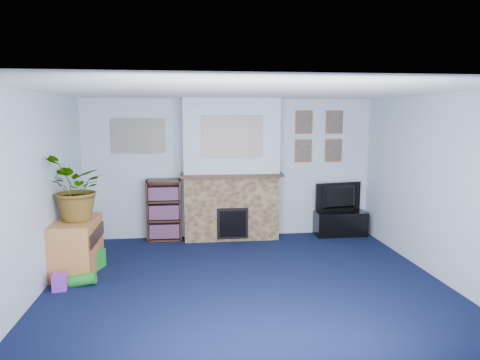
{
  "coord_description": "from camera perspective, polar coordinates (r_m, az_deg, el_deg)",
  "views": [
    {
      "loc": [
        -0.69,
        -5.13,
        2.11
      ],
      "look_at": [
        0.01,
        0.87,
        1.2
      ],
      "focal_mm": 32.0,
      "sensor_mm": 36.0,
      "label": 1
    }
  ],
  "objects": [
    {
      "name": "bookshelf",
      "position": [
        7.43,
        -10.06,
        -4.11
      ],
      "size": [
        0.58,
        0.28,
        1.05
      ],
      "color": "#331C12",
      "rests_on": "ground"
    },
    {
      "name": "chimney_breast",
      "position": [
        7.27,
        -1.18,
        1.22
      ],
      "size": [
        1.72,
        0.5,
        2.4
      ],
      "color": "brown",
      "rests_on": "ground"
    },
    {
      "name": "toy_ball",
      "position": [
        6.7,
        -20.99,
        -9.59
      ],
      "size": [
        0.19,
        0.19,
        0.19
      ],
      "primitive_type": "sphere",
      "color": "#198C26",
      "rests_on": "ground"
    },
    {
      "name": "tv_stand",
      "position": [
        7.86,
        13.22,
        -5.57
      ],
      "size": [
        0.9,
        0.38,
        0.43
      ],
      "primitive_type": "cube",
      "color": "black",
      "rests_on": "ground"
    },
    {
      "name": "potted_plant",
      "position": [
        6.04,
        -20.96,
        -1.0
      ],
      "size": [
        0.78,
        0.88,
        0.89
      ],
      "primitive_type": "imported",
      "rotation": [
        0.0,
        0.0,
        4.84
      ],
      "color": "#26661E",
      "rests_on": "sideboard"
    },
    {
      "name": "portrait_bl",
      "position": [
        7.65,
        8.44,
        3.87
      ],
      "size": [
        0.3,
        0.03,
        0.4
      ],
      "primitive_type": "cube",
      "color": "brown",
      "rests_on": "wall_back"
    },
    {
      "name": "wall_right",
      "position": [
        6.11,
        24.9,
        -0.82
      ],
      "size": [
        0.04,
        4.5,
        2.4
      ],
      "primitive_type": "cube",
      "color": "#AEBED3",
      "rests_on": "ground"
    },
    {
      "name": "mantel_can",
      "position": [
        7.33,
        4.76,
        1.46
      ],
      "size": [
        0.06,
        0.06,
        0.13
      ],
      "primitive_type": "cylinder",
      "color": "purple",
      "rests_on": "chimney_breast"
    },
    {
      "name": "sideboard",
      "position": [
        6.28,
        -20.9,
        -8.31
      ],
      "size": [
        0.52,
        0.93,
        0.72
      ],
      "primitive_type": "cube",
      "color": "#BE753D",
      "rests_on": "ground"
    },
    {
      "name": "collage_main",
      "position": [
        7.01,
        -1.02,
        5.84
      ],
      "size": [
        1.0,
        0.03,
        0.68
      ],
      "primitive_type": "cube",
      "color": "gray",
      "rests_on": "chimney_breast"
    },
    {
      "name": "floor",
      "position": [
        5.59,
        0.94,
        -13.64
      ],
      "size": [
        5.0,
        4.5,
        0.01
      ],
      "primitive_type": "cube",
      "color": "#0E1535",
      "rests_on": "ground"
    },
    {
      "name": "mantel_clock",
      "position": [
        7.22,
        -1.37,
        1.45
      ],
      "size": [
        0.11,
        0.06,
        0.15
      ],
      "primitive_type": "cube",
      "color": "gold",
      "rests_on": "chimney_breast"
    },
    {
      "name": "television",
      "position": [
        7.78,
        13.29,
        -2.28
      ],
      "size": [
        0.89,
        0.28,
        0.51
      ],
      "primitive_type": "imported",
      "rotation": [
        0.0,
        0.0,
        3.33
      ],
      "color": "black",
      "rests_on": "tv_stand"
    },
    {
      "name": "portrait_tr",
      "position": [
        7.79,
        12.47,
        7.53
      ],
      "size": [
        0.3,
        0.03,
        0.4
      ],
      "primitive_type": "cube",
      "color": "brown",
      "rests_on": "wall_back"
    },
    {
      "name": "portrait_tl",
      "position": [
        7.63,
        8.53,
        7.62
      ],
      "size": [
        0.3,
        0.03,
        0.4
      ],
      "primitive_type": "cube",
      "color": "brown",
      "rests_on": "wall_back"
    },
    {
      "name": "collage_left",
      "position": [
        7.42,
        -13.4,
        5.76
      ],
      "size": [
        0.9,
        0.03,
        0.58
      ],
      "primitive_type": "cube",
      "color": "gray",
      "rests_on": "wall_back"
    },
    {
      "name": "toy_tube",
      "position": [
        5.85,
        -20.24,
        -12.4
      ],
      "size": [
        0.34,
        0.15,
        0.19
      ],
      "primitive_type": "cylinder",
      "rotation": [
        0.0,
        1.43,
        0.0
      ],
      "color": "#198C26",
      "rests_on": "ground"
    },
    {
      "name": "wall_left",
      "position": [
        5.51,
        -25.74,
        -1.81
      ],
      "size": [
        0.04,
        4.5,
        2.4
      ],
      "primitive_type": "cube",
      "color": "#AEBED3",
      "rests_on": "ground"
    },
    {
      "name": "green_crate",
      "position": [
        6.43,
        -19.26,
        -9.79
      ],
      "size": [
        0.38,
        0.34,
        0.26
      ],
      "primitive_type": "cube",
      "rotation": [
        0.0,
        0.0,
        -0.31
      ],
      "color": "#198C26",
      "rests_on": "ground"
    },
    {
      "name": "wall_front",
      "position": [
        3.1,
        6.59,
        -8.58
      ],
      "size": [
        5.0,
        0.04,
        2.4
      ],
      "primitive_type": "cube",
      "color": "#AEBED3",
      "rests_on": "ground"
    },
    {
      "name": "portrait_br",
      "position": [
        7.81,
        12.35,
        3.86
      ],
      "size": [
        0.3,
        0.03,
        0.4
      ],
      "primitive_type": "cube",
      "color": "brown",
      "rests_on": "wall_back"
    },
    {
      "name": "wall_back",
      "position": [
        7.47,
        -1.33,
        1.54
      ],
      "size": [
        5.0,
        0.04,
        2.4
      ],
      "primitive_type": "cube",
      "color": "#AEBED3",
      "rests_on": "ground"
    },
    {
      "name": "mantel_candle",
      "position": [
        7.24,
        0.81,
        1.56
      ],
      "size": [
        0.05,
        0.05,
        0.17
      ],
      "primitive_type": "cylinder",
      "color": "#B2BFC6",
      "rests_on": "chimney_breast"
    },
    {
      "name": "toy_block",
      "position": [
        5.8,
        -22.9,
        -12.34
      ],
      "size": [
        0.18,
        0.18,
        0.2
      ],
      "primitive_type": "cube",
      "rotation": [
        0.0,
        0.0,
        0.12
      ],
      "color": "purple",
      "rests_on": "ground"
    },
    {
      "name": "ceiling",
      "position": [
        5.18,
        1.01,
        11.75
      ],
      "size": [
        5.0,
        4.5,
        0.01
      ],
      "primitive_type": "cube",
      "color": "white",
      "rests_on": "wall_back"
    },
    {
      "name": "mantel_teddy",
      "position": [
        7.19,
        -4.95,
        1.35
      ],
      "size": [
        0.12,
        0.12,
        0.12
      ],
      "primitive_type": "sphere",
      "color": "gray",
      "rests_on": "chimney_breast"
    }
  ]
}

